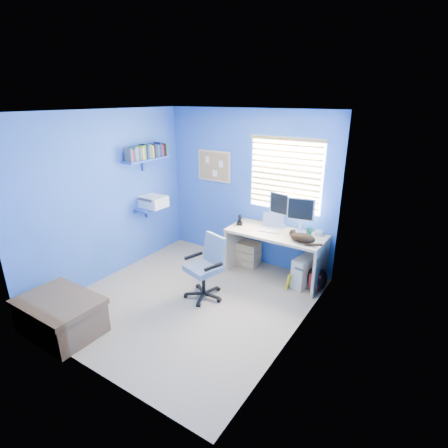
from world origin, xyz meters
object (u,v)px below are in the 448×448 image
Objects in this scene: office_chair at (206,275)px; tower_pc at (304,271)px; desk at (275,255)px; laptop at (271,223)px; cat at (303,238)px.

tower_pc is at bearing 44.84° from office_chair.
laptop is (-0.11, 0.04, 0.48)m from desk.
tower_pc is 0.51× the size of office_chair.
cat is at bearing 41.09° from office_chair.
office_chair is (-1.04, -1.04, 0.11)m from tower_pc.
laptop is 0.91× the size of cat.
tower_pc is 1.47m from office_chair.
laptop is 0.61m from cat.
cat is 0.41× the size of office_chair.
laptop reaches higher than office_chair.
laptop reaches higher than tower_pc.
laptop is 1.28m from office_chair.
office_chair is at bearing -118.08° from desk.
tower_pc is at bearing -1.10° from desk.
cat is at bearing -26.88° from laptop.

